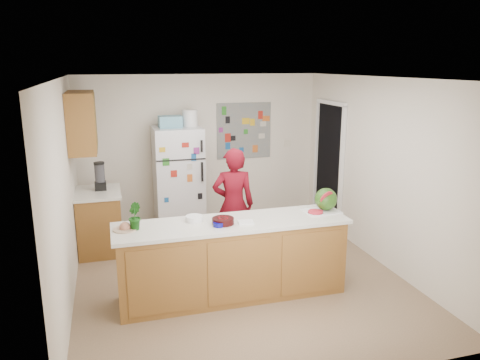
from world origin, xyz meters
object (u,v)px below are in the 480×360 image
object	(u,v)px
refrigerator	(178,180)
watermelon	(326,199)
person	(233,205)
cherry_bowl	(223,221)

from	to	relation	value
refrigerator	watermelon	distance (m)	2.73
person	refrigerator	bearing A→B (deg)	-58.93
watermelon	person	bearing A→B (deg)	133.43
refrigerator	cherry_bowl	bearing A→B (deg)	-86.96
refrigerator	cherry_bowl	distance (m)	2.44
person	cherry_bowl	world-z (taller)	person
refrigerator	watermelon	bearing A→B (deg)	-57.94
person	watermelon	distance (m)	1.34
refrigerator	person	bearing A→B (deg)	-68.17
cherry_bowl	person	bearing A→B (deg)	68.94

